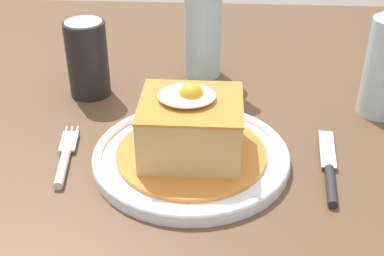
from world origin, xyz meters
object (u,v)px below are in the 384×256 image
fork (65,159)px  beer_bottle_clear_far (203,20)px  knife (330,174)px  soda_can (87,59)px  main_plate (191,156)px

fork → beer_bottle_clear_far: 0.35m
knife → soda_can: (-0.36, 0.21, 0.06)m
main_plate → soda_can: (-0.18, 0.19, 0.05)m
fork → soda_can: (-0.01, 0.20, 0.06)m
main_plate → beer_bottle_clear_far: beer_bottle_clear_far is taller
main_plate → beer_bottle_clear_far: bearing=89.3°
soda_can → main_plate: bearing=-46.4°
knife → beer_bottle_clear_far: 0.36m
knife → soda_can: soda_can is taller
knife → beer_bottle_clear_far: beer_bottle_clear_far is taller
main_plate → beer_bottle_clear_far: size_ratio=0.98×
main_plate → soda_can: 0.26m
beer_bottle_clear_far → soda_can: bearing=-154.5°
main_plate → knife: 0.18m
knife → beer_bottle_clear_far: bearing=120.2°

